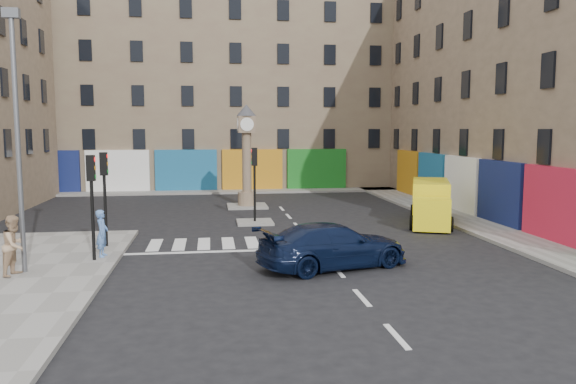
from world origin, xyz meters
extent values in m
plane|color=black|center=(0.00, 0.00, 0.00)|extent=(120.00, 120.00, 0.00)
cube|color=gray|center=(8.70, 10.00, 0.07)|extent=(2.60, 30.00, 0.15)
cube|color=gray|center=(-4.00, 22.20, 0.07)|extent=(32.00, 2.40, 0.15)
cube|color=gray|center=(-2.00, 8.00, 0.06)|extent=(1.80, 1.80, 0.12)
cube|color=gray|center=(-2.00, 14.00, 0.06)|extent=(2.40, 2.40, 0.12)
cube|color=#8E765D|center=(15.00, 10.00, 8.00)|extent=(10.00, 30.00, 16.00)
cube|color=#7D6F53|center=(-4.00, 28.00, 8.50)|extent=(32.00, 10.00, 17.00)
cylinder|color=black|center=(-8.30, 0.20, 1.55)|extent=(0.12, 0.12, 2.80)
cube|color=black|center=(-8.30, 0.20, 3.40)|extent=(0.28, 0.22, 0.90)
cylinder|color=black|center=(-8.30, 2.60, 1.55)|extent=(0.12, 0.12, 2.80)
cube|color=black|center=(-8.30, 2.60, 3.40)|extent=(0.28, 0.22, 0.90)
cylinder|color=black|center=(-2.00, 8.00, 1.52)|extent=(0.12, 0.12, 2.80)
cube|color=black|center=(-2.00, 8.00, 3.37)|extent=(0.28, 0.22, 0.90)
cylinder|color=#595B60|center=(-10.20, -1.20, 4.15)|extent=(0.16, 0.16, 8.00)
cube|color=#595B60|center=(-10.20, -1.20, 8.30)|extent=(0.50, 0.25, 0.30)
cylinder|color=#8E765D|center=(-2.00, 14.00, 0.52)|extent=(1.10, 1.10, 0.80)
cylinder|color=#8E765D|center=(-2.00, 14.00, 2.72)|extent=(0.56, 0.56, 3.60)
cube|color=#8E765D|center=(-2.00, 14.00, 5.02)|extent=(1.00, 1.00, 1.00)
cylinder|color=white|center=(-2.00, 13.48, 5.02)|extent=(0.80, 0.06, 0.80)
cone|color=#333338|center=(-2.00, 14.00, 5.87)|extent=(1.20, 1.20, 0.70)
imported|color=black|center=(-0.05, -1.46, 0.77)|extent=(5.73, 3.70, 1.54)
cube|color=yellow|center=(7.02, 7.40, 1.10)|extent=(3.15, 4.57, 2.02)
cube|color=yellow|center=(5.89, 4.44, 0.84)|extent=(1.94, 1.58, 1.50)
cube|color=black|center=(5.88, 4.40, 1.19)|extent=(1.68, 1.27, 0.62)
cylinder|color=black|center=(5.20, 5.08, 0.35)|extent=(0.46, 0.74, 0.70)
cylinder|color=black|center=(6.84, 4.45, 0.35)|extent=(0.46, 0.74, 0.70)
cylinder|color=black|center=(6.58, 8.70, 0.35)|extent=(0.46, 0.74, 0.70)
cylinder|color=black|center=(8.22, 8.07, 0.35)|extent=(0.46, 0.74, 0.70)
imported|color=#5986CD|center=(-8.10, 0.73, 1.00)|extent=(0.45, 0.65, 1.70)
imported|color=tan|center=(-10.34, -1.60, 1.11)|extent=(0.95, 1.09, 1.92)
camera|label=1|loc=(-4.18, -19.97, 4.75)|focal=35.00mm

